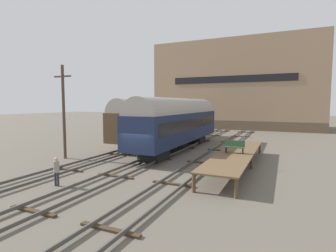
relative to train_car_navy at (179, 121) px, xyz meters
name	(u,v)px	position (x,y,z in m)	size (l,w,h in m)	color
ground_plane	(139,167)	(0.00, -7.84, -2.95)	(200.00, 200.00, 0.00)	#60594C
track_left	(96,160)	(-4.05, -7.84, -2.80)	(2.60, 60.00, 0.26)	#4C4742
track_middle	(139,165)	(0.00, -7.84, -2.80)	(2.60, 60.00, 0.26)	#4C4742
track_right	(191,170)	(4.05, -7.84, -2.80)	(2.60, 60.00, 0.26)	#4C4742
train_car_navy	(179,121)	(0.00, 0.00, 0.00)	(3.12, 16.69, 5.22)	black
train_car_brown	(159,118)	(-4.05, 3.77, 0.00)	(2.88, 17.61, 5.15)	black
station_platform	(236,154)	(6.61, -5.18, -1.94)	(2.49, 13.06, 1.09)	brown
bench	(235,146)	(6.52, -5.31, -1.36)	(1.40, 0.40, 0.91)	#2D4C33
person_worker	(56,169)	(-1.93, -13.75, -1.95)	(0.32, 0.32, 1.66)	#282833
utility_pole	(64,110)	(-7.29, -7.88, 1.16)	(1.80, 0.24, 7.88)	#473828
warehouse_building	(237,86)	(0.82, 28.87, 5.21)	(30.47, 12.41, 16.32)	brown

